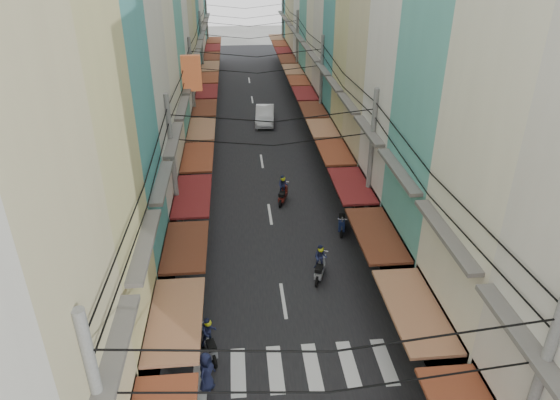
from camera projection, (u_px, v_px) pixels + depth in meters
ground at (279, 274)px, 24.12m from camera, size 160.00×160.00×0.00m
road at (257, 133)px, 41.78m from camera, size 10.00×80.00×0.02m
sidewalk_left at (179, 136)px, 41.23m from camera, size 3.00×80.00×0.06m
sidewalk_right at (334, 131)px, 42.31m from camera, size 3.00×80.00×0.06m
crosswalk at (294, 368)px, 18.81m from camera, size 7.55×2.40×0.01m
building_row_left at (140, 17)px, 33.58m from camera, size 7.80×67.67×23.70m
building_row_right at (370, 20)px, 34.95m from camera, size 7.80×68.98×22.59m
utility_poles at (259, 68)px, 34.34m from camera, size 10.20×66.13×8.20m
white_car at (265, 123)px, 44.17m from camera, size 5.38×2.48×1.84m
bicycle at (452, 305)px, 22.08m from camera, size 1.64×0.85×1.07m
moving_scooters at (287, 251)px, 24.97m from camera, size 7.39×14.21×1.81m
parked_scooters at (364, 304)px, 21.43m from camera, size 13.28×13.53×0.94m
pedestrians at (201, 228)px, 26.04m from camera, size 12.72×22.41×2.10m
market_umbrella at (451, 266)px, 21.35m from camera, size 2.11×2.11×2.22m
traffic_sign at (403, 235)px, 22.94m from camera, size 0.10×0.69×3.15m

